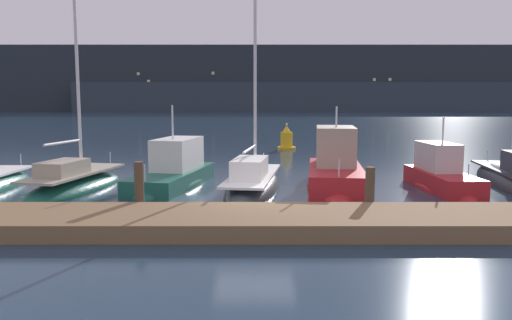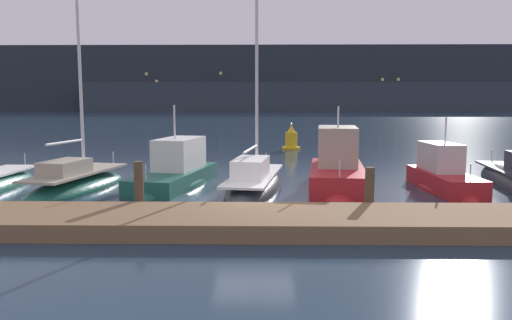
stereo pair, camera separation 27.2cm
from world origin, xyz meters
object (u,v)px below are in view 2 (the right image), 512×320
(motorboat_berth_5, at_px, (337,177))
(motorboat_berth_6, at_px, (443,182))
(channel_buoy, at_px, (291,140))
(sailboat_berth_4, at_px, (254,186))
(sailboat_berth_2, at_px, (77,186))
(motorboat_berth_3, at_px, (175,178))

(motorboat_berth_5, distance_m, motorboat_berth_6, 4.01)
(motorboat_berth_6, distance_m, channel_buoy, 16.43)
(sailboat_berth_4, bearing_deg, motorboat_berth_6, 0.84)
(sailboat_berth_2, xyz_separation_m, motorboat_berth_6, (13.95, 0.29, 0.17))
(sailboat_berth_2, xyz_separation_m, motorboat_berth_3, (3.56, 1.16, 0.16))
(sailboat_berth_4, distance_m, motorboat_berth_6, 7.21)
(sailboat_berth_2, relative_size, motorboat_berth_5, 1.38)
(motorboat_berth_3, bearing_deg, motorboat_berth_6, -4.77)
(sailboat_berth_4, height_order, motorboat_berth_6, sailboat_berth_4)
(sailboat_berth_2, bearing_deg, motorboat_berth_5, 3.87)
(motorboat_berth_3, relative_size, motorboat_berth_6, 1.31)
(motorboat_berth_3, height_order, motorboat_berth_6, motorboat_berth_3)
(motorboat_berth_5, height_order, channel_buoy, motorboat_berth_5)
(motorboat_berth_3, height_order, sailboat_berth_4, sailboat_berth_4)
(sailboat_berth_4, bearing_deg, channel_buoy, 81.90)
(motorboat_berth_5, height_order, motorboat_berth_6, motorboat_berth_5)
(sailboat_berth_2, bearing_deg, motorboat_berth_3, 18.04)
(sailboat_berth_2, height_order, motorboat_berth_3, sailboat_berth_2)
(sailboat_berth_2, xyz_separation_m, sailboat_berth_4, (6.74, 0.19, 0.02))
(motorboat_berth_5, xyz_separation_m, motorboat_berth_6, (3.99, -0.38, -0.10))
(sailboat_berth_2, relative_size, motorboat_berth_6, 1.75)
(motorboat_berth_5, bearing_deg, motorboat_berth_6, -5.44)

